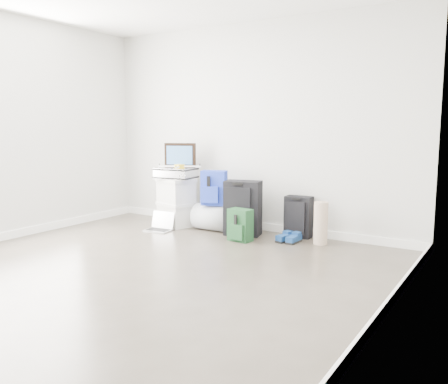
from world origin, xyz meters
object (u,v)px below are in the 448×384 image
Objects in this scene: boxes_stack at (176,202)px; large_suitcase at (242,208)px; briefcase at (176,173)px; duffel_bag at (215,218)px; carry_on at (298,217)px; laptop at (160,226)px.

large_suitcase is at bearing 15.96° from boxes_stack.
boxes_stack is 1.32× the size of briefcase.
boxes_stack is 1.05m from large_suitcase.
duffel_bag is at bearing 19.24° from boxes_stack.
carry_on is at bearing 8.85° from large_suitcase.
large_suitcase is (1.05, 0.01, -0.39)m from briefcase.
large_suitcase reaches higher than boxes_stack.
large_suitcase is at bearing -3.73° from duffel_bag.
boxes_stack is 0.96× the size of large_suitcase.
boxes_stack is at bearing -174.06° from carry_on.
laptop is at bearing -175.81° from large_suitcase.
briefcase is at bearing 83.80° from laptop.
carry_on is at bearing 12.89° from duffel_bag.
laptop is (-1.70, -0.61, -0.20)m from carry_on.
briefcase is 1.78m from carry_on.
boxes_stack reaches higher than duffel_bag.
briefcase is at bearing -174.06° from carry_on.
laptop is at bearing -163.51° from carry_on.
duffel_bag is 0.47m from large_suitcase.
briefcase is 0.98× the size of carry_on.
laptop is (-0.01, -0.34, -0.27)m from boxes_stack.
duffel_bag is at bearing 161.92° from large_suitcase.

